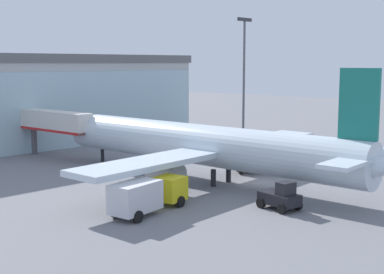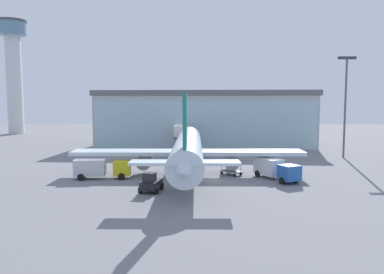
% 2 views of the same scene
% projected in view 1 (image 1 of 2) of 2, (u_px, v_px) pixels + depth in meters
% --- Properties ---
extents(ground, '(240.00, 240.00, 0.00)m').
position_uv_depth(ground, '(259.00, 183.00, 51.69)').
color(ground, slate).
extents(terminal_building, '(50.36, 16.55, 12.71)m').
position_uv_depth(terminal_building, '(35.00, 99.00, 75.74)').
color(terminal_building, '#ADADAD').
rests_on(terminal_building, ground).
extents(jet_bridge, '(2.54, 11.78, 5.76)m').
position_uv_depth(jet_bridge, '(54.00, 122.00, 64.50)').
color(jet_bridge, silver).
rests_on(jet_bridge, ground).
extents(apron_light_mast, '(3.20, 0.40, 18.27)m').
position_uv_depth(apron_light_mast, '(244.00, 67.00, 81.99)').
color(apron_light_mast, '#59595E').
rests_on(apron_light_mast, ground).
extents(airplane, '(32.19, 38.84, 11.12)m').
position_uv_depth(airplane, '(204.00, 146.00, 52.02)').
color(airplane, silver).
rests_on(airplane, ground).
extents(catering_truck, '(7.49, 3.14, 2.65)m').
position_uv_depth(catering_truck, '(147.00, 194.00, 41.09)').
color(catering_truck, yellow).
rests_on(catering_truck, ground).
extents(fuel_truck, '(5.23, 7.51, 2.65)m').
position_uv_depth(fuel_truck, '(300.00, 156.00, 58.30)').
color(fuel_truck, '#2659A5').
rests_on(fuel_truck, ground).
extents(baggage_cart, '(3.14, 3.07, 1.50)m').
position_uv_depth(baggage_cart, '(250.00, 168.00, 56.13)').
color(baggage_cart, gray).
rests_on(baggage_cart, ground).
extents(pushback_tug, '(2.66, 3.47, 2.30)m').
position_uv_depth(pushback_tug, '(280.00, 197.00, 42.18)').
color(pushback_tug, black).
rests_on(pushback_tug, ground).
extents(safety_cone_nose, '(0.36, 0.36, 0.55)m').
position_uv_depth(safety_cone_nose, '(268.00, 192.00, 46.75)').
color(safety_cone_nose, orange).
rests_on(safety_cone_nose, ground).
extents(safety_cone_wingtip, '(0.36, 0.36, 0.55)m').
position_uv_depth(safety_cone_wingtip, '(267.00, 159.00, 63.12)').
color(safety_cone_wingtip, orange).
rests_on(safety_cone_wingtip, ground).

